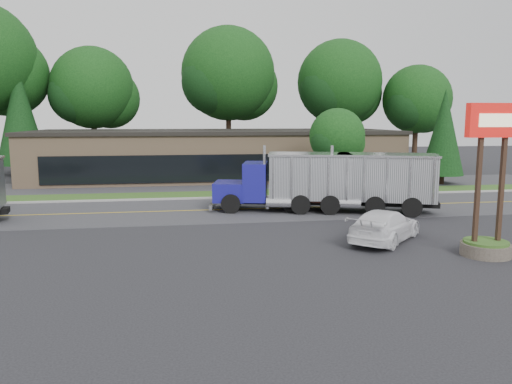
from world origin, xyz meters
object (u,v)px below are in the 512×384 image
dump_truck_blue (290,180)px  dump_truck_maroon (363,181)px  rally_car (385,226)px  bilo_sign (488,205)px

dump_truck_blue → dump_truck_maroon: size_ratio=0.86×
dump_truck_blue → rally_car: (2.50, -7.83, -1.10)m
bilo_sign → dump_truck_maroon: (-1.45, 9.65, -0.21)m
dump_truck_blue → bilo_sign: bearing=130.2°
rally_car → bilo_sign: bearing=179.7°
dump_truck_maroon → rally_car: size_ratio=1.99×
bilo_sign → dump_truck_maroon: bearing=98.5°
bilo_sign → rally_car: bearing=136.6°
bilo_sign → dump_truck_maroon: bilo_sign is taller
dump_truck_maroon → dump_truck_blue: bearing=7.0°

